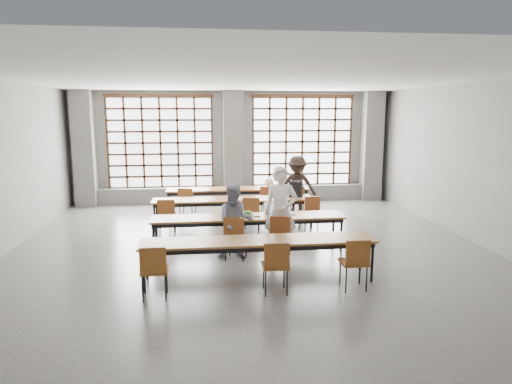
# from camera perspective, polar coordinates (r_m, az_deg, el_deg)

# --- Properties ---
(floor) EXTENTS (11.00, 11.00, 0.00)m
(floor) POSITION_cam_1_polar(r_m,az_deg,el_deg) (9.57, -0.58, -7.47)
(floor) COLOR #484845
(floor) RESTS_ON ground
(ceiling) EXTENTS (11.00, 11.00, 0.00)m
(ceiling) POSITION_cam_1_polar(r_m,az_deg,el_deg) (9.13, -0.62, 13.94)
(ceiling) COLOR silver
(ceiling) RESTS_ON floor
(wall_back) EXTENTS (10.00, 0.00, 10.00)m
(wall_back) POSITION_cam_1_polar(r_m,az_deg,el_deg) (14.64, -2.95, 5.67)
(wall_back) COLOR slate
(wall_back) RESTS_ON floor
(wall_front) EXTENTS (10.00, 0.00, 10.00)m
(wall_front) POSITION_cam_1_polar(r_m,az_deg,el_deg) (3.87, 8.35, -7.25)
(wall_front) COLOR slate
(wall_front) RESTS_ON floor
(wall_right) EXTENTS (0.00, 11.00, 11.00)m
(wall_right) POSITION_cam_1_polar(r_m,az_deg,el_deg) (10.92, 26.51, 3.06)
(wall_right) COLOR slate
(wall_right) RESTS_ON floor
(column_left) EXTENTS (0.60, 0.55, 3.50)m
(column_left) POSITION_cam_1_polar(r_m,az_deg,el_deg) (14.75, -20.66, 5.06)
(column_left) COLOR #575754
(column_left) RESTS_ON floor
(column_mid) EXTENTS (0.60, 0.55, 3.50)m
(column_mid) POSITION_cam_1_polar(r_m,az_deg,el_deg) (14.36, -2.88, 5.58)
(column_mid) COLOR #575754
(column_mid) RESTS_ON floor
(column_right) EXTENTS (0.60, 0.55, 3.50)m
(column_right) POSITION_cam_1_polar(r_m,az_deg,el_deg) (15.34, 14.22, 5.58)
(column_right) COLOR #575754
(column_right) RESTS_ON floor
(window_left) EXTENTS (3.32, 0.12, 3.00)m
(window_left) POSITION_cam_1_polar(r_m,az_deg,el_deg) (14.57, -11.85, 6.03)
(window_left) COLOR white
(window_left) RESTS_ON wall_back
(window_right) EXTENTS (3.32, 0.12, 3.00)m
(window_right) POSITION_cam_1_polar(r_m,az_deg,el_deg) (14.87, 5.79, 6.28)
(window_right) COLOR white
(window_right) RESTS_ON wall_back
(sill_ledge) EXTENTS (9.80, 0.35, 0.50)m
(sill_ledge) POSITION_cam_1_polar(r_m,az_deg,el_deg) (14.64, -2.85, -0.26)
(sill_ledge) COLOR #575754
(sill_ledge) RESTS_ON floor
(desk_row_a) EXTENTS (4.00, 0.70, 0.73)m
(desk_row_a) POSITION_cam_1_polar(r_m,az_deg,el_deg) (12.90, -2.29, 0.20)
(desk_row_a) COLOR brown
(desk_row_a) RESTS_ON floor
(desk_row_b) EXTENTS (4.00, 0.70, 0.73)m
(desk_row_b) POSITION_cam_1_polar(r_m,az_deg,el_deg) (11.41, -2.85, -1.13)
(desk_row_b) COLOR brown
(desk_row_b) RESTS_ON floor
(desk_row_c) EXTENTS (4.00, 0.70, 0.73)m
(desk_row_c) POSITION_cam_1_polar(r_m,az_deg,el_deg) (9.52, -0.98, -3.41)
(desk_row_c) COLOR brown
(desk_row_c) RESTS_ON floor
(desk_row_d) EXTENTS (4.00, 0.70, 0.73)m
(desk_row_d) POSITION_cam_1_polar(r_m,az_deg,el_deg) (7.83, 0.32, -6.42)
(desk_row_d) COLOR brown
(desk_row_d) RESTS_ON floor
(chair_back_left) EXTENTS (0.52, 0.52, 0.88)m
(chair_back_left) POSITION_cam_1_polar(r_m,az_deg,el_deg) (12.28, -8.67, -1.03)
(chair_back_left) COLOR brown
(chair_back_left) RESTS_ON floor
(chair_back_mid) EXTENTS (0.53, 0.53, 0.88)m
(chair_back_mid) POSITION_cam_1_polar(r_m,az_deg,el_deg) (12.40, 1.52, -0.81)
(chair_back_mid) COLOR brown
(chair_back_mid) RESTS_ON floor
(chair_back_right) EXTENTS (0.50, 0.50, 0.88)m
(chair_back_right) POSITION_cam_1_polar(r_m,az_deg,el_deg) (12.54, 5.18, -0.72)
(chair_back_right) COLOR brown
(chair_back_right) RESTS_ON floor
(chair_mid_left) EXTENTS (0.42, 0.43, 0.88)m
(chair_mid_left) POSITION_cam_1_polar(r_m,az_deg,el_deg) (10.83, -11.10, -2.63)
(chair_mid_left) COLOR brown
(chair_mid_left) RESTS_ON floor
(chair_mid_centre) EXTENTS (0.49, 0.49, 0.88)m
(chair_mid_centre) POSITION_cam_1_polar(r_m,az_deg,el_deg) (10.86, -0.58, -2.40)
(chair_mid_centre) COLOR brown
(chair_mid_centre) RESTS_ON floor
(chair_mid_right) EXTENTS (0.49, 0.50, 0.88)m
(chair_mid_right) POSITION_cam_1_polar(r_m,az_deg,el_deg) (11.10, 6.78, -2.19)
(chair_mid_right) COLOR brown
(chair_mid_right) RESTS_ON floor
(chair_front_left) EXTENTS (0.52, 0.52, 0.88)m
(chair_front_left) POSITION_cam_1_polar(r_m,az_deg,el_deg) (8.92, -2.64, -5.21)
(chair_front_left) COLOR brown
(chair_front_left) RESTS_ON floor
(chair_front_right) EXTENTS (0.51, 0.51, 0.88)m
(chair_front_right) POSITION_cam_1_polar(r_m,az_deg,el_deg) (9.02, 3.11, -5.03)
(chair_front_right) COLOR brown
(chair_front_right) RESTS_ON floor
(chair_near_left) EXTENTS (0.43, 0.43, 0.88)m
(chair_near_left) POSITION_cam_1_polar(r_m,az_deg,el_deg) (7.25, -12.65, -9.11)
(chair_near_left) COLOR brown
(chair_near_left) RESTS_ON floor
(chair_near_mid) EXTENTS (0.44, 0.44, 0.88)m
(chair_near_mid) POSITION_cam_1_polar(r_m,az_deg,el_deg) (7.30, 2.50, -8.73)
(chair_near_mid) COLOR brown
(chair_near_mid) RESTS_ON floor
(chair_near_right) EXTENTS (0.43, 0.43, 0.88)m
(chair_near_right) POSITION_cam_1_polar(r_m,az_deg,el_deg) (7.61, 12.31, -8.16)
(chair_near_right) COLOR brown
(chair_near_right) RESTS_ON floor
(student_male) EXTENTS (0.74, 0.56, 1.82)m
(student_male) POSITION_cam_1_polar(r_m,az_deg,el_deg) (9.06, 3.12, -2.52)
(student_male) COLOR white
(student_male) RESTS_ON floor
(student_female) EXTENTS (0.75, 0.60, 1.49)m
(student_female) POSITION_cam_1_polar(r_m,az_deg,el_deg) (8.99, -2.57, -3.70)
(student_female) COLOR #1A224E
(student_female) RESTS_ON floor
(student_back) EXTENTS (1.18, 0.82, 1.67)m
(student_back) POSITION_cam_1_polar(r_m,az_deg,el_deg) (12.61, 5.15, 0.73)
(student_back) COLOR black
(student_back) RESTS_ON floor
(laptop_front) EXTENTS (0.38, 0.33, 0.26)m
(laptop_front) POSITION_cam_1_polar(r_m,az_deg,el_deg) (9.66, 2.17, -2.44)
(laptop_front) COLOR #ABACB0
(laptop_front) RESTS_ON desk_row_c
(laptop_back) EXTENTS (0.43, 0.39, 0.26)m
(laptop_back) POSITION_cam_1_polar(r_m,az_deg,el_deg) (13.16, 3.61, 0.94)
(laptop_back) COLOR #B6B6BB
(laptop_back) RESTS_ON desk_row_a
(mouse) EXTENTS (0.10, 0.07, 0.04)m
(mouse) POSITION_cam_1_polar(r_m,az_deg,el_deg) (9.62, 4.67, -2.78)
(mouse) COLOR white
(mouse) RESTS_ON desk_row_c
(green_box) EXTENTS (0.27, 0.17, 0.09)m
(green_box) POSITION_cam_1_polar(r_m,az_deg,el_deg) (9.56, -1.33, -2.66)
(green_box) COLOR #327D28
(green_box) RESTS_ON desk_row_c
(phone) EXTENTS (0.14, 0.07, 0.01)m
(phone) POSITION_cam_1_polar(r_m,az_deg,el_deg) (9.42, 0.17, -3.09)
(phone) COLOR black
(phone) RESTS_ON desk_row_c
(paper_sheet_a) EXTENTS (0.36, 0.33, 0.00)m
(paper_sheet_a) POSITION_cam_1_polar(r_m,az_deg,el_deg) (11.42, -5.88, -0.82)
(paper_sheet_a) COLOR white
(paper_sheet_a) RESTS_ON desk_row_b
(paper_sheet_c) EXTENTS (0.33, 0.26, 0.00)m
(paper_sheet_c) POSITION_cam_1_polar(r_m,az_deg,el_deg) (11.40, -2.35, -0.79)
(paper_sheet_c) COLOR white
(paper_sheet_c) RESTS_ON desk_row_b
(backpack) EXTENTS (0.37, 0.32, 0.40)m
(backpack) POSITION_cam_1_polar(r_m,az_deg,el_deg) (11.63, 5.01, 0.39)
(backpack) COLOR black
(backpack) RESTS_ON desk_row_b
(plastic_bag) EXTENTS (0.30, 0.26, 0.29)m
(plastic_bag) POSITION_cam_1_polar(r_m,az_deg,el_deg) (13.02, 1.64, 1.22)
(plastic_bag) COLOR white
(plastic_bag) RESTS_ON desk_row_a
(red_pouch) EXTENTS (0.21, 0.12, 0.06)m
(red_pouch) POSITION_cam_1_polar(r_m,az_deg,el_deg) (7.34, -12.58, -9.17)
(red_pouch) COLOR #A31B14
(red_pouch) RESTS_ON chair_near_left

